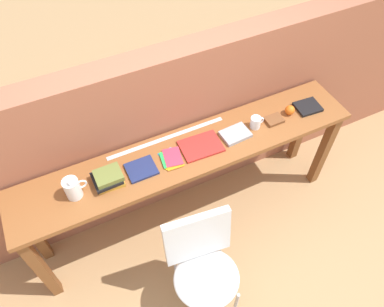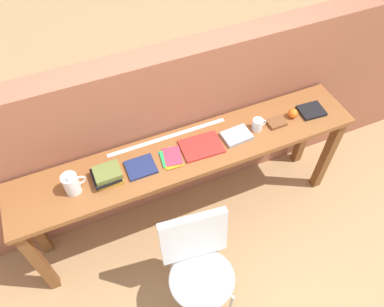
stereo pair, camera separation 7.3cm
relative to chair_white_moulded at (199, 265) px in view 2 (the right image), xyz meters
The scene contains 15 objects.
ground_plane 0.66m from the chair_white_moulded, 59.35° to the left, with size 40.00×40.00×0.00m, color tan.
brick_wall_back 1.03m from the chair_white_moulded, 78.21° to the left, with size 6.00×0.20×1.47m, color #9E5B42.
sideboard 0.71m from the chair_white_moulded, 72.35° to the left, with size 2.50×0.44×0.88m.
chair_white_moulded is the anchor object (origin of this frame).
pitcher_white 0.97m from the chair_white_moulded, 133.40° to the left, with size 0.14×0.10×0.18m.
book_stack_leftmost 0.83m from the chair_white_moulded, 120.39° to the left, with size 0.20×0.17×0.09m.
magazine_cycling 0.74m from the chair_white_moulded, 103.35° to the left, with size 0.19×0.17×0.02m, color navy.
pamphlet_pile_colourful 0.73m from the chair_white_moulded, 84.08° to the left, with size 0.16×0.19×0.01m.
book_open_centre 0.79m from the chair_white_moulded, 65.22° to the left, with size 0.28×0.21×0.02m, color red.
book_grey_hardcover 0.92m from the chair_white_moulded, 48.09° to the left, with size 0.20×0.15×0.03m, color #9E9EA3.
mug 1.06m from the chair_white_moulded, 40.97° to the left, with size 0.11×0.08×0.09m.
leather_journal_brown 1.15m from the chair_white_moulded, 35.18° to the left, with size 0.13×0.10×0.02m, color brown.
sports_ball_small 1.28m from the chair_white_moulded, 31.81° to the left, with size 0.07×0.07×0.07m, color orange.
book_repair_rightmost 1.40m from the chair_white_moulded, 27.77° to the left, with size 0.18×0.15×0.02m, color black.
ruler_metal_back_edge 0.90m from the chair_white_moulded, 82.20° to the left, with size 0.89×0.03×0.00m, color silver.
Camera 2 is at (-0.63, -1.22, 2.88)m, focal length 35.00 mm.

